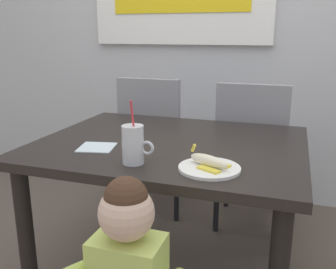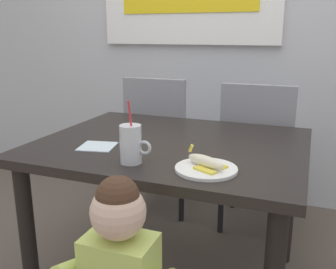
# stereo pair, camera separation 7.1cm
# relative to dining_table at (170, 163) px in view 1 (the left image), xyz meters

# --- Properties ---
(back_wall) EXTENTS (6.40, 0.17, 2.90)m
(back_wall) POSITION_rel_dining_table_xyz_m (-0.00, 1.25, 0.80)
(back_wall) COLOR silver
(back_wall) RESTS_ON ground
(dining_table) EXTENTS (1.21, 0.98, 0.75)m
(dining_table) POSITION_rel_dining_table_xyz_m (0.00, 0.00, 0.00)
(dining_table) COLOR black
(dining_table) RESTS_ON ground
(dining_chair_left) EXTENTS (0.44, 0.44, 0.96)m
(dining_chair_left) POSITION_rel_dining_table_xyz_m (-0.35, 0.74, -0.10)
(dining_chair_left) COLOR gray
(dining_chair_left) RESTS_ON ground
(dining_chair_right) EXTENTS (0.44, 0.44, 0.96)m
(dining_chair_right) POSITION_rel_dining_table_xyz_m (0.31, 0.69, -0.10)
(dining_chair_right) COLOR gray
(dining_chair_right) RESTS_ON ground
(milk_cup) EXTENTS (0.13, 0.08, 0.25)m
(milk_cup) POSITION_rel_dining_table_xyz_m (-0.04, -0.33, 0.17)
(milk_cup) COLOR silver
(milk_cup) RESTS_ON dining_table
(snack_plate) EXTENTS (0.23, 0.23, 0.01)m
(snack_plate) POSITION_rel_dining_table_xyz_m (0.25, -0.31, 0.11)
(snack_plate) COLOR white
(snack_plate) RESTS_ON dining_table
(peeled_banana) EXTENTS (0.17, 0.14, 0.07)m
(peeled_banana) POSITION_rel_dining_table_xyz_m (0.25, -0.31, 0.14)
(peeled_banana) COLOR #F4EAC6
(peeled_banana) RESTS_ON snack_plate
(paper_napkin) EXTENTS (0.18, 0.18, 0.00)m
(paper_napkin) POSITION_rel_dining_table_xyz_m (-0.28, -0.20, 0.11)
(paper_napkin) COLOR silver
(paper_napkin) RESTS_ON dining_table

